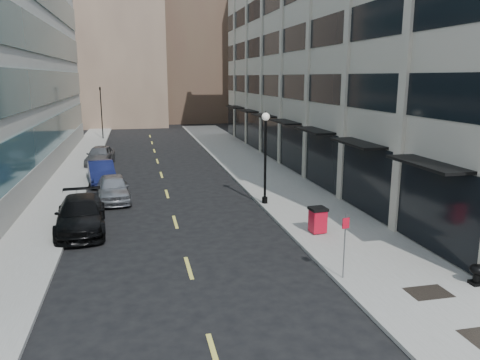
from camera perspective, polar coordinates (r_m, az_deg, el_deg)
name	(u,v)px	position (r m, az deg, el deg)	size (l,w,h in m)	color
sidewalk_right	(280,187)	(31.26, 4.94, -0.82)	(5.00, 80.00, 0.15)	gray
sidewalk_left	(58,198)	(30.23, -21.29, -2.11)	(3.00, 80.00, 0.15)	gray
building_right	(368,55)	(40.59, 15.29, 14.53)	(15.30, 46.50, 18.25)	#B3A898
skyline_tan_near	(115,31)	(77.31, -14.95, 17.09)	(14.00, 18.00, 28.00)	#927960
skyline_brown	(190,16)	(82.15, -6.09, 19.24)	(12.00, 16.00, 34.00)	brown
skyline_tan_far	(58,54)	(87.91, -21.33, 14.11)	(12.00, 14.00, 22.00)	#927960
skyline_stone	(258,59)	(77.59, 2.17, 14.51)	(10.00, 14.00, 20.00)	#B3A898
grate_far	(428,292)	(17.36, 21.98, -12.59)	(1.40, 1.00, 0.01)	black
road_centerline	(171,206)	(27.03, -8.45, -3.19)	(0.15, 68.20, 0.01)	#D8CC4C
traffic_signal	(100,90)	(57.12, -16.69, 10.44)	(0.66, 0.66, 6.98)	black
car_black_pickup	(81,215)	(23.65, -18.84, -4.02)	(2.24, 5.51, 1.60)	black
car_silver_sedan	(113,188)	(28.75, -15.18, -0.97)	(1.83, 4.55, 1.55)	gray
car_blue_sedan	(101,172)	(33.68, -16.54, 0.89)	(1.65, 4.74, 1.56)	#111743
car_grey_sedan	(100,155)	(40.84, -16.70, 2.90)	(1.93, 4.78, 1.63)	slate
trash_bin	(318,219)	(21.98, 9.45, -4.74)	(0.80, 0.87, 1.21)	#B20B20
lamppost	(265,150)	(26.27, 3.11, 3.71)	(0.44, 0.44, 5.28)	black
sign_post	(345,237)	(17.07, 12.68, -6.78)	(0.28, 0.09, 2.42)	slate
urn_planter	(477,272)	(18.50, 26.94, -10.01)	(0.53, 0.53, 0.74)	black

